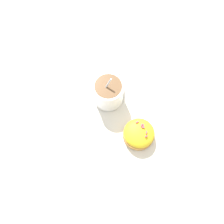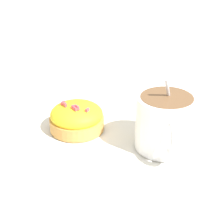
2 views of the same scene
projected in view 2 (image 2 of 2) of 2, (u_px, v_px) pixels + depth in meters
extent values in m
plane|color=silver|center=(120.00, 137.00, 0.52)|extent=(3.00, 3.00, 0.00)
cube|color=white|center=(120.00, 136.00, 0.52)|extent=(0.32, 0.29, 0.00)
cylinder|color=white|center=(166.00, 121.00, 0.48)|extent=(0.08, 0.08, 0.07)
cylinder|color=brown|center=(168.00, 100.00, 0.47)|extent=(0.07, 0.07, 0.01)
torus|color=white|center=(172.00, 138.00, 0.44)|extent=(0.03, 0.04, 0.04)
ellipsoid|color=silver|center=(160.00, 145.00, 0.48)|extent=(0.02, 0.02, 0.01)
cylinder|color=silver|center=(170.00, 105.00, 0.48)|extent=(0.00, 0.05, 0.09)
cylinder|color=#D19347|center=(77.00, 123.00, 0.53)|extent=(0.08, 0.08, 0.02)
ellipsoid|color=yellow|center=(77.00, 114.00, 0.52)|extent=(0.07, 0.07, 0.03)
cube|color=#EA4C56|center=(65.00, 105.00, 0.51)|extent=(0.01, 0.01, 0.00)
cube|color=#EA4C56|center=(75.00, 109.00, 0.50)|extent=(0.01, 0.01, 0.00)
cube|color=#EA4C56|center=(78.00, 108.00, 0.50)|extent=(0.01, 0.01, 0.00)
cube|color=#EA4C56|center=(63.00, 103.00, 0.52)|extent=(0.00, 0.01, 0.00)
cube|color=#EA4C56|center=(74.00, 107.00, 0.51)|extent=(0.01, 0.01, 0.00)
cube|color=#EA4C56|center=(87.00, 110.00, 0.50)|extent=(0.00, 0.01, 0.00)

